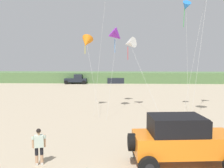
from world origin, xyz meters
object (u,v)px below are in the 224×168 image
at_px(distant_sedan, 117,81).
at_px(kite_yellow_diamond, 186,6).
at_px(person_watching, 39,144).
at_px(kite_blue_swept, 87,42).
at_px(distant_pickup, 76,79).
at_px(jeep, 182,139).
at_px(kite_purple_stunt, 117,35).
at_px(kite_white_parafoil, 129,43).

xyz_separation_m(distant_sedan, kite_yellow_diamond, (7.05, -29.67, 9.05)).
relative_size(person_watching, kite_blue_swept, 0.23).
distance_m(distant_pickup, kite_yellow_diamond, 33.35).
bearing_deg(person_watching, jeep, 1.98).
bearing_deg(kite_yellow_diamond, kite_purple_stunt, -178.83).
bearing_deg(kite_purple_stunt, kite_yellow_diamond, 1.17).
xyz_separation_m(kite_yellow_diamond, kite_purple_stunt, (-6.30, -0.13, -2.60)).
xyz_separation_m(jeep, kite_white_parafoil, (-2.06, 13.69, 5.24)).
relative_size(person_watching, distant_sedan, 0.40).
bearing_deg(person_watching, kite_white_parafoil, 72.73).
xyz_separation_m(distant_pickup, kite_blue_swept, (6.43, -27.71, 5.56)).
xyz_separation_m(distant_pickup, kite_white_parafoil, (10.54, -26.83, 5.50)).
relative_size(kite_yellow_diamond, kite_purple_stunt, 1.30).
distance_m(person_watching, kite_white_parafoil, 15.57).
distance_m(kite_white_parafoil, kite_blue_swept, 4.20).
bearing_deg(distant_pickup, jeep, -72.73).
relative_size(distant_pickup, kite_yellow_diamond, 0.46).
bearing_deg(distant_sedan, person_watching, -97.85).
xyz_separation_m(person_watching, kite_purple_stunt, (3.09, 12.46, 6.12)).
bearing_deg(jeep, kite_white_parafoil, 98.55).
relative_size(kite_white_parafoil, kite_purple_stunt, 0.89).
bearing_deg(kite_white_parafoil, kite_yellow_diamond, -14.58).
bearing_deg(jeep, distant_sedan, 95.49).
relative_size(person_watching, kite_white_parafoil, 0.24).
xyz_separation_m(distant_sedan, kite_white_parafoil, (1.98, -28.36, 5.84)).
height_order(jeep, distant_sedan, jeep).
bearing_deg(kite_blue_swept, kite_white_parafoil, 12.11).
relative_size(jeep, distant_sedan, 1.18).
bearing_deg(kite_purple_stunt, kite_white_parafoil, 49.65).
xyz_separation_m(person_watching, kite_white_parafoil, (4.32, 13.91, 5.50)).
distance_m(distant_sedan, kite_purple_stunt, 30.50).
height_order(kite_white_parafoil, kite_blue_swept, kite_blue_swept).
relative_size(distant_pickup, distant_sedan, 1.12).
bearing_deg(kite_blue_swept, person_watching, -90.95).
xyz_separation_m(jeep, distant_sedan, (-4.04, 42.05, -0.60)).
xyz_separation_m(jeep, person_watching, (-6.38, -0.22, -0.26)).
height_order(person_watching, kite_yellow_diamond, kite_yellow_diamond).
bearing_deg(kite_white_parafoil, kite_purple_stunt, -130.35).
height_order(jeep, kite_white_parafoil, kite_white_parafoil).
relative_size(person_watching, kite_yellow_diamond, 0.16).
distance_m(distant_pickup, distant_sedan, 8.70).
bearing_deg(kite_purple_stunt, jeep, -74.97).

